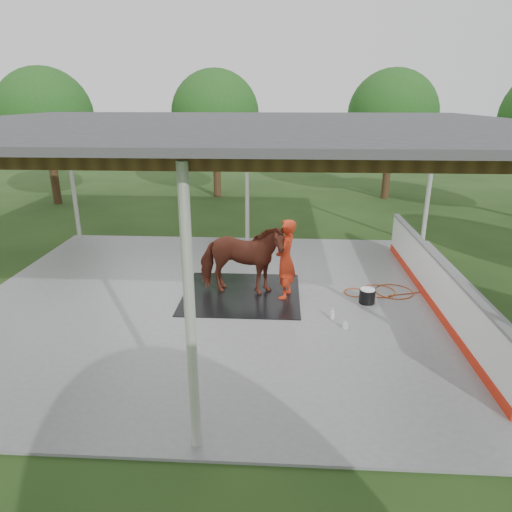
# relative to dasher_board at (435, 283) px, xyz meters

# --- Properties ---
(ground) EXTENTS (100.00, 100.00, 0.00)m
(ground) POSITION_rel_dasher_board_xyz_m (-4.60, 0.00, -0.59)
(ground) COLOR #1E3814
(concrete_slab) EXTENTS (12.00, 10.00, 0.05)m
(concrete_slab) POSITION_rel_dasher_board_xyz_m (-4.60, 0.00, -0.57)
(concrete_slab) COLOR slate
(concrete_slab) RESTS_ON ground
(pavilion_structure) EXTENTS (12.60, 10.60, 4.05)m
(pavilion_structure) POSITION_rel_dasher_board_xyz_m (-4.60, -0.00, 3.37)
(pavilion_structure) COLOR beige
(pavilion_structure) RESTS_ON ground
(dasher_board) EXTENTS (0.16, 8.00, 1.15)m
(dasher_board) POSITION_rel_dasher_board_xyz_m (0.00, 0.00, 0.00)
(dasher_board) COLOR red
(dasher_board) RESTS_ON concrete_slab
(tree_belt) EXTENTS (28.00, 28.00, 5.80)m
(tree_belt) POSITION_rel_dasher_board_xyz_m (-4.30, 0.90, 3.20)
(tree_belt) COLOR #382314
(tree_belt) RESTS_ON ground
(rubber_mat) EXTENTS (2.78, 2.61, 0.02)m
(rubber_mat) POSITION_rel_dasher_board_xyz_m (-4.42, 0.35, -0.53)
(rubber_mat) COLOR black
(rubber_mat) RESTS_ON concrete_slab
(horse) EXTENTS (2.13, 1.08, 1.75)m
(horse) POSITION_rel_dasher_board_xyz_m (-4.42, 0.35, 0.35)
(horse) COLOR maroon
(horse) RESTS_ON rubber_mat
(handler) EXTENTS (0.61, 0.78, 1.90)m
(handler) POSITION_rel_dasher_board_xyz_m (-3.38, 0.26, 0.41)
(handler) COLOR red
(handler) RESTS_ON concrete_slab
(wash_bucket) EXTENTS (0.37, 0.37, 0.34)m
(wash_bucket) POSITION_rel_dasher_board_xyz_m (-1.48, 0.04, -0.37)
(wash_bucket) COLOR black
(wash_bucket) RESTS_ON concrete_slab
(soap_bottle_a) EXTENTS (0.13, 0.13, 0.26)m
(soap_bottle_a) POSITION_rel_dasher_board_xyz_m (-2.36, -0.84, -0.41)
(soap_bottle_a) COLOR silver
(soap_bottle_a) RESTS_ON concrete_slab
(soap_bottle_b) EXTENTS (0.12, 0.12, 0.19)m
(soap_bottle_b) POSITION_rel_dasher_board_xyz_m (-2.14, -1.27, -0.45)
(soap_bottle_b) COLOR #338CD8
(soap_bottle_b) RESTS_ON concrete_slab
(hose_coil) EXTENTS (2.22, 0.92, 0.02)m
(hose_coil) POSITION_rel_dasher_board_xyz_m (-0.98, 0.68, -0.53)
(hose_coil) COLOR #A53B0B
(hose_coil) RESTS_ON concrete_slab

